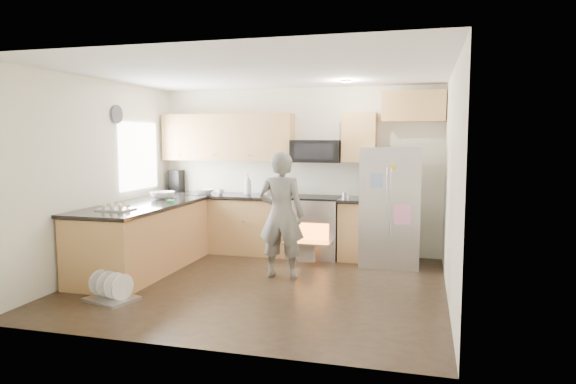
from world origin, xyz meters
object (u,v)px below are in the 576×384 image
(refrigerator, at_px, (390,207))
(stove_range, at_px, (315,213))
(person, at_px, (281,215))
(dish_rack, at_px, (111,293))

(refrigerator, bearing_deg, stove_range, 166.74)
(person, bearing_deg, dish_rack, 38.95)
(stove_range, height_order, refrigerator, stove_range)
(refrigerator, bearing_deg, dish_rack, -141.20)
(person, distance_m, dish_rack, 2.26)
(refrigerator, bearing_deg, person, -143.46)
(dish_rack, bearing_deg, stove_range, 56.86)
(stove_range, height_order, dish_rack, stove_range)
(stove_range, bearing_deg, person, -97.80)
(refrigerator, height_order, person, refrigerator)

